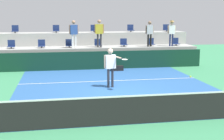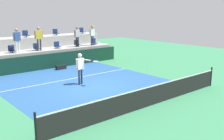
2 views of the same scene
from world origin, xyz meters
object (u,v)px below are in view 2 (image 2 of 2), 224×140
object	(u,v)px
stadium_chair_lower_mid_right	(57,45)
spectator_leaning_on_rail	(17,38)
stadium_chair_upper_center	(26,34)
equipment_bag	(61,67)
stadium_chair_lower_center	(37,47)
spectator_with_hat	(92,33)
stadium_chair_lower_mid_left	(12,50)
stadium_chair_lower_right	(77,44)
spectator_in_grey	(77,35)
stadium_chair_upper_far_right	(82,31)
stadium_chair_upper_right	(56,33)
stadium_chair_lower_far_right	(94,42)
tennis_player	(81,65)
tennis_ball	(147,70)
spectator_in_white	(39,36)

from	to	relation	value
stadium_chair_lower_mid_right	spectator_leaning_on_rail	bearing A→B (deg)	-173.32
stadium_chair_upper_center	spectator_leaning_on_rail	bearing A→B (deg)	-124.89
stadium_chair_lower_mid_right	equipment_bag	world-z (taller)	stadium_chair_lower_mid_right
stadium_chair_lower_center	spectator_with_hat	world-z (taller)	spectator_with_hat
stadium_chair_lower_mid_left	spectator_with_hat	xyz separation A→B (m)	(6.70, -0.38, 0.82)
stadium_chair_lower_right	spectator_in_grey	xyz separation A→B (m)	(-0.22, -0.38, 0.77)
spectator_in_grey	stadium_chair_lower_mid_right	bearing A→B (deg)	166.74
stadium_chair_upper_center	spectator_in_grey	bearing A→B (deg)	-32.83
stadium_chair_upper_far_right	stadium_chair_upper_right	bearing A→B (deg)	180.00
stadium_chair_lower_far_right	tennis_player	bearing A→B (deg)	-131.57
stadium_chair_lower_far_right	stadium_chair_upper_far_right	distance (m)	1.99
stadium_chair_upper_right	tennis_ball	xyz separation A→B (m)	(-0.18, -10.71, -1.38)
spectator_in_white	equipment_bag	bearing A→B (deg)	-62.78
stadium_chair_upper_center	spectator_in_white	distance (m)	2.19
stadium_chair_upper_center	spectator_with_hat	size ratio (longest dim) A/B	0.31
stadium_chair_lower_mid_left	stadium_chair_lower_center	distance (m)	1.86
stadium_chair_upper_far_right	spectator_in_white	size ratio (longest dim) A/B	0.30
spectator_leaning_on_rail	stadium_chair_lower_mid_left	bearing A→B (deg)	127.15
spectator_in_white	spectator_in_grey	bearing A→B (deg)	-0.00
equipment_bag	stadium_chair_upper_far_right	bearing A→B (deg)	40.70
spectator_leaning_on_rail	spectator_with_hat	bearing A→B (deg)	0.00
stadium_chair_lower_mid_left	stadium_chair_lower_mid_right	world-z (taller)	same
stadium_chair_lower_right	spectator_leaning_on_rail	distance (m)	5.21
stadium_chair_lower_center	tennis_ball	size ratio (longest dim) A/B	7.65
stadium_chair_lower_mid_left	stadium_chair_lower_right	size ratio (longest dim) A/B	1.00
stadium_chair_lower_mid_left	spectator_in_grey	xyz separation A→B (m)	(5.20, -0.38, 0.77)
stadium_chair_lower_mid_left	stadium_chair_upper_right	distance (m)	4.88
stadium_chair_lower_mid_left	stadium_chair_lower_mid_right	distance (m)	3.57
stadium_chair_lower_right	stadium_chair_upper_far_right	world-z (taller)	stadium_chair_upper_far_right
stadium_chair_upper_right	spectator_leaning_on_rail	world-z (taller)	spectator_leaning_on_rail
stadium_chair_lower_center	equipment_bag	size ratio (longest dim) A/B	0.68
tennis_player	spectator_leaning_on_rail	bearing A→B (deg)	102.59
spectator_in_grey	stadium_chair_lower_far_right	bearing A→B (deg)	11.02
spectator_leaning_on_rail	spectator_with_hat	xyz separation A→B (m)	(6.41, 0.00, -0.01)
stadium_chair_lower_far_right	equipment_bag	bearing A→B (deg)	-155.89
stadium_chair_upper_right	spectator_in_white	bearing A→B (deg)	-139.52
stadium_chair_lower_center	spectator_in_grey	bearing A→B (deg)	-6.56
spectator_in_grey	tennis_ball	distance (m)	8.68
stadium_chair_lower_right	equipment_bag	bearing A→B (deg)	-143.58
spectator_leaning_on_rail	tennis_player	bearing A→B (deg)	-77.41
stadium_chair_lower_mid_left	tennis_player	distance (m)	6.48
tennis_player	spectator_leaning_on_rail	size ratio (longest dim) A/B	1.05
stadium_chair_upper_right	tennis_player	size ratio (longest dim) A/B	0.29
stadium_chair_lower_mid_left	tennis_player	xyz separation A→B (m)	(1.61, -6.27, -0.35)
stadium_chair_lower_far_right	spectator_in_white	distance (m)	5.36
stadium_chair_lower_right	equipment_bag	world-z (taller)	stadium_chair_lower_right
stadium_chair_lower_center	stadium_chair_upper_center	size ratio (longest dim) A/B	1.00
stadium_chair_lower_right	spectator_in_white	world-z (taller)	spectator_in_white
stadium_chair_upper_far_right	spectator_leaning_on_rail	xyz separation A→B (m)	(-6.84, -2.18, -0.03)
spectator_in_white	equipment_bag	world-z (taller)	spectator_in_white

